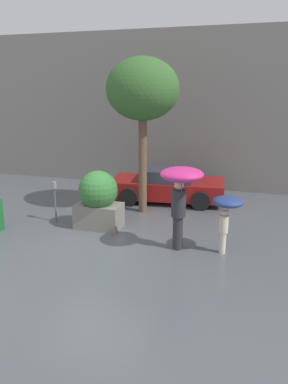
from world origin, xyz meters
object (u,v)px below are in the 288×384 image
object	(u,v)px
parked_car_near	(167,186)
person_child	(227,208)
planter_box	(98,199)
street_tree	(143,91)
parking_meter	(55,193)
person_adult	(181,186)

from	to	relation	value
parked_car_near	person_child	bearing A→B (deg)	-154.39
planter_box	street_tree	xyz separation A→B (m)	(0.76, 1.74, 2.93)
person_child	planter_box	bearing A→B (deg)	115.42
parked_car_near	parking_meter	bearing A→B (deg)	133.06
person_adult	parked_car_near	world-z (taller)	person_adult
parked_car_near	parking_meter	distance (m)	4.08
planter_box	person_adult	bearing A→B (deg)	-19.50
parked_car_near	person_adult	bearing A→B (deg)	-168.48
parking_meter	parked_car_near	bearing A→B (deg)	49.22
person_adult	parked_car_near	xyz separation A→B (m)	(-1.29, 4.04, -1.08)
person_adult	parked_car_near	size ratio (longest dim) A/B	0.52
person_child	street_tree	xyz separation A→B (m)	(-2.83, 2.40, 2.65)
street_tree	parking_meter	bearing A→B (deg)	-142.52
planter_box	parking_meter	distance (m)	1.43
person_child	street_tree	bearing A→B (deg)	85.52
person_adult	street_tree	distance (m)	3.82
street_tree	planter_box	bearing A→B (deg)	-113.71
planter_box	person_adult	size ratio (longest dim) A/B	0.79
person_adult	street_tree	bearing A→B (deg)	178.70
parked_car_near	planter_box	bearing A→B (deg)	152.40
person_child	parked_car_near	xyz separation A→B (m)	(-2.36, 3.80, -0.58)
person_adult	parking_meter	bearing A→B (deg)	-138.63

